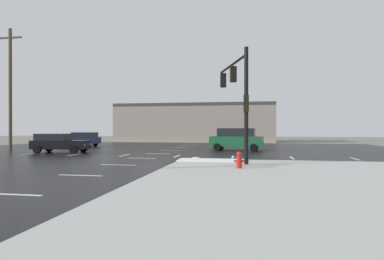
{
  "coord_description": "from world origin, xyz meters",
  "views": [
    {
      "loc": [
        6.98,
        -22.57,
        2.01
      ],
      "look_at": [
        1.49,
        9.28,
        1.88
      ],
      "focal_mm": 29.91,
      "sensor_mm": 36.0,
      "label": 1
    }
  ],
  "objects_px": {
    "suv_green": "(237,139)",
    "sedan_black": "(59,143)",
    "fire_hydrant": "(239,160)",
    "utility_pole_far": "(10,88)",
    "sedan_navy": "(81,139)",
    "traffic_signal_mast": "(238,89)"
  },
  "relations": [
    {
      "from": "suv_green",
      "to": "sedan_black",
      "type": "height_order",
      "value": "suv_green"
    },
    {
      "from": "fire_hydrant",
      "to": "utility_pole_far",
      "type": "relative_size",
      "value": 0.07
    },
    {
      "from": "suv_green",
      "to": "sedan_black",
      "type": "relative_size",
      "value": 1.07
    },
    {
      "from": "fire_hydrant",
      "to": "sedan_navy",
      "type": "relative_size",
      "value": 0.17
    },
    {
      "from": "traffic_signal_mast",
      "to": "utility_pole_far",
      "type": "height_order",
      "value": "utility_pole_far"
    },
    {
      "from": "fire_hydrant",
      "to": "sedan_black",
      "type": "bearing_deg",
      "value": 149.41
    },
    {
      "from": "sedan_navy",
      "to": "utility_pole_far",
      "type": "xyz_separation_m",
      "value": [
        -2.05,
        -8.33,
        4.78
      ]
    },
    {
      "from": "sedan_navy",
      "to": "utility_pole_far",
      "type": "bearing_deg",
      "value": 73.77
    },
    {
      "from": "sedan_navy",
      "to": "fire_hydrant",
      "type": "bearing_deg",
      "value": 132.72
    },
    {
      "from": "fire_hydrant",
      "to": "suv_green",
      "type": "xyz_separation_m",
      "value": [
        -0.59,
        14.52,
        0.55
      ]
    },
    {
      "from": "traffic_signal_mast",
      "to": "utility_pole_far",
      "type": "bearing_deg",
      "value": 53.68
    },
    {
      "from": "sedan_navy",
      "to": "sedan_black",
      "type": "bearing_deg",
      "value": 106.72
    },
    {
      "from": "sedan_navy",
      "to": "sedan_black",
      "type": "relative_size",
      "value": 0.99
    },
    {
      "from": "fire_hydrant",
      "to": "sedan_navy",
      "type": "xyz_separation_m",
      "value": [
        -18.15,
        18.07,
        0.32
      ]
    },
    {
      "from": "fire_hydrant",
      "to": "utility_pole_far",
      "type": "bearing_deg",
      "value": 154.26
    },
    {
      "from": "fire_hydrant",
      "to": "sedan_navy",
      "type": "bearing_deg",
      "value": 135.13
    },
    {
      "from": "fire_hydrant",
      "to": "suv_green",
      "type": "bearing_deg",
      "value": 92.32
    },
    {
      "from": "traffic_signal_mast",
      "to": "fire_hydrant",
      "type": "xyz_separation_m",
      "value": [
        0.16,
        -3.28,
        -3.74
      ]
    },
    {
      "from": "sedan_navy",
      "to": "sedan_black",
      "type": "distance_m",
      "value": 9.77
    },
    {
      "from": "sedan_navy",
      "to": "utility_pole_far",
      "type": "distance_m",
      "value": 9.82
    },
    {
      "from": "fire_hydrant",
      "to": "sedan_navy",
      "type": "distance_m",
      "value": 25.61
    },
    {
      "from": "fire_hydrant",
      "to": "sedan_black",
      "type": "height_order",
      "value": "sedan_black"
    }
  ]
}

